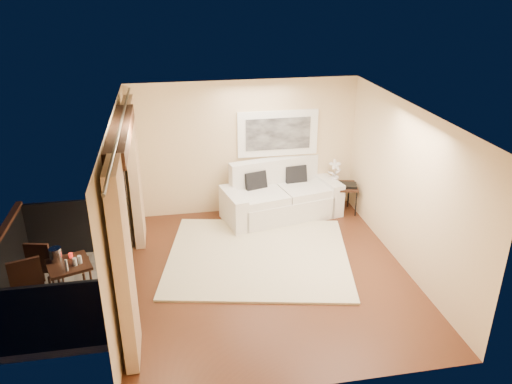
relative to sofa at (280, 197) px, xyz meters
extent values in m
plane|color=#582D1A|center=(-0.65, -2.10, -0.39)|extent=(5.00, 5.00, 0.00)
plane|color=white|center=(-0.65, -2.10, 2.31)|extent=(5.00, 5.00, 0.00)
plane|color=beige|center=(-0.65, 0.40, 0.96)|extent=(4.50, 0.00, 4.50)
plane|color=beige|center=(-0.65, -4.60, 0.96)|extent=(4.50, 0.00, 4.50)
plane|color=beige|center=(1.60, -2.10, 0.96)|extent=(0.00, 5.00, 5.00)
plane|color=beige|center=(-2.90, -0.25, 0.96)|extent=(0.00, 2.70, 2.70)
plane|color=beige|center=(-2.90, -3.95, 0.96)|extent=(0.00, 2.70, 2.70)
plane|color=beige|center=(-2.90, -2.10, 2.16)|extent=(0.00, 2.40, 2.40)
cube|color=#321A10|center=(-2.78, -2.10, 2.13)|extent=(0.28, 2.40, 0.22)
cube|color=#605B56|center=(-3.80, -2.10, -0.45)|extent=(1.80, 2.60, 0.12)
cube|color=black|center=(-4.66, -2.10, 0.11)|extent=(0.06, 2.60, 1.00)
cube|color=black|center=(-3.80, -0.83, 0.11)|extent=(1.80, 0.06, 1.00)
cube|color=black|center=(-3.80, -3.37, 0.11)|extent=(1.80, 0.06, 1.00)
cube|color=tan|center=(-2.76, -0.55, 0.93)|extent=(0.16, 0.75, 2.62)
cube|color=tan|center=(-2.76, -3.65, 0.93)|extent=(0.16, 0.75, 2.62)
cylinder|color=#4C473F|center=(-2.76, -2.10, 2.24)|extent=(0.04, 4.80, 0.04)
cube|color=white|center=(0.02, 0.37, 1.23)|extent=(1.62, 0.05, 0.92)
cube|color=black|center=(0.02, 0.33, 1.23)|extent=(1.30, 0.02, 0.64)
cube|color=beige|center=(-0.73, -1.56, -0.37)|extent=(3.58, 3.27, 0.04)
cube|color=white|center=(0.02, -0.08, -0.16)|extent=(2.05, 1.36, 0.46)
cube|color=white|center=(-0.06, 0.30, 0.27)|extent=(1.89, 0.63, 0.91)
cube|color=white|center=(-0.99, -0.30, -0.05)|extent=(0.47, 1.03, 0.69)
cube|color=white|center=(1.02, 0.13, -0.05)|extent=(0.47, 1.03, 0.69)
cube|color=white|center=(-0.42, -0.21, 0.15)|extent=(1.05, 1.05, 0.15)
cube|color=white|center=(0.47, -0.02, 0.15)|extent=(1.05, 1.05, 0.15)
cube|color=black|center=(-0.48, 0.04, 0.33)|extent=(0.48, 0.32, 0.45)
cube|color=black|center=(0.38, 0.22, 0.33)|extent=(0.46, 0.24, 0.45)
cube|color=#321A10|center=(1.28, -0.10, 0.19)|extent=(0.64, 0.64, 0.04)
cylinder|color=black|center=(1.06, -0.32, -0.11)|extent=(0.03, 0.03, 0.56)
cylinder|color=black|center=(1.50, -0.32, -0.11)|extent=(0.03, 0.03, 0.56)
cylinder|color=black|center=(1.06, 0.12, -0.11)|extent=(0.03, 0.03, 0.56)
cylinder|color=black|center=(1.50, 0.12, -0.11)|extent=(0.03, 0.03, 0.56)
cube|color=black|center=(1.34, -0.16, 0.23)|extent=(0.44, 0.38, 0.05)
imported|color=white|center=(1.15, 0.06, 0.45)|extent=(0.27, 0.20, 0.49)
cube|color=#321A10|center=(-3.68, -2.35, 0.26)|extent=(0.74, 0.74, 0.05)
cylinder|color=#321A10|center=(-3.92, -2.58, -0.08)|extent=(0.04, 0.04, 0.63)
cylinder|color=#321A10|center=(-3.45, -2.58, -0.08)|extent=(0.04, 0.04, 0.63)
cylinder|color=#321A10|center=(-3.92, -2.11, -0.08)|extent=(0.04, 0.04, 0.63)
cylinder|color=#321A10|center=(-3.45, -2.11, -0.08)|extent=(0.04, 0.04, 0.63)
cube|color=#321A10|center=(-4.13, -1.86, 0.01)|extent=(0.45, 0.45, 0.04)
cube|color=#321A10|center=(-4.17, -2.02, 0.23)|extent=(0.38, 0.13, 0.49)
cylinder|color=#321A10|center=(-3.95, -1.74, -0.20)|extent=(0.03, 0.03, 0.38)
cylinder|color=#321A10|center=(-4.25, -1.67, -0.20)|extent=(0.03, 0.03, 0.38)
cylinder|color=#321A10|center=(-4.02, -2.04, -0.20)|extent=(0.03, 0.03, 0.38)
cylinder|color=#321A10|center=(-4.32, -1.97, -0.20)|extent=(0.03, 0.03, 0.38)
cube|color=#321A10|center=(-4.13, -2.85, 0.06)|extent=(0.53, 0.53, 0.05)
cube|color=#321A10|center=(-4.19, -2.67, 0.31)|extent=(0.42, 0.18, 0.56)
cylinder|color=#321A10|center=(-4.24, -3.07, -0.18)|extent=(0.03, 0.03, 0.43)
cylinder|color=#321A10|center=(-3.91, -2.96, -0.18)|extent=(0.03, 0.03, 0.43)
cylinder|color=#321A10|center=(-4.34, -2.74, -0.18)|extent=(0.03, 0.03, 0.43)
cylinder|color=#321A10|center=(-4.02, -2.64, -0.18)|extent=(0.03, 0.03, 0.43)
cylinder|color=silver|center=(-3.86, -2.23, 0.39)|extent=(0.18, 0.18, 0.20)
cylinder|color=red|center=(-3.67, -2.18, 0.32)|extent=(0.06, 0.06, 0.07)
cylinder|color=silver|center=(-3.66, -2.55, 0.38)|extent=(0.04, 0.04, 0.18)
cylinder|color=silver|center=(-3.57, -2.42, 0.35)|extent=(0.06, 0.06, 0.12)
cylinder|color=silver|center=(-3.51, -2.37, 0.35)|extent=(0.06, 0.06, 0.12)
camera|label=1|loc=(-2.11, -8.93, 4.14)|focal=35.00mm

